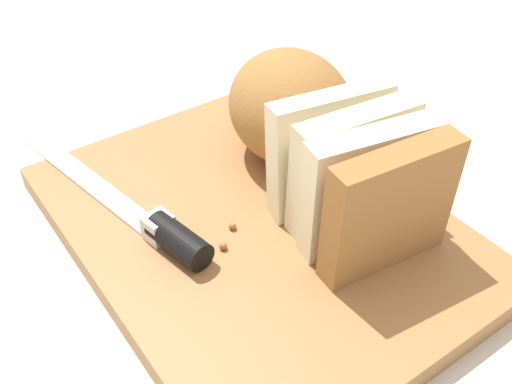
{
  "coord_description": "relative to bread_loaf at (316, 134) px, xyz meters",
  "views": [
    {
      "loc": [
        0.33,
        -0.21,
        0.37
      ],
      "look_at": [
        0.0,
        0.0,
        0.05
      ],
      "focal_mm": 42.52,
      "sensor_mm": 36.0,
      "label": 1
    }
  ],
  "objects": [
    {
      "name": "crumb_near_knife",
      "position": [
        0.07,
        -0.04,
        -0.05
      ],
      "size": [
        0.0,
        0.0,
        0.0
      ],
      "primitive_type": "sphere",
      "color": "#996633",
      "rests_on": "cutting_board"
    },
    {
      "name": "bread_loaf",
      "position": [
        0.0,
        0.0,
        0.0
      ],
      "size": [
        0.25,
        0.14,
        0.11
      ],
      "rotation": [
        0.0,
        0.0,
        -0.11
      ],
      "color": "#996633",
      "rests_on": "cutting_board"
    },
    {
      "name": "crumb_near_loaf",
      "position": [
        0.03,
        -0.12,
        -0.05
      ],
      "size": [
        0.01,
        0.01,
        0.01
      ],
      "primitive_type": "sphere",
      "color": "#996633",
      "rests_on": "cutting_board"
    },
    {
      "name": "crumb_stray_left",
      "position": [
        0.01,
        -0.1,
        -0.05
      ],
      "size": [
        0.01,
        0.01,
        0.01
      ],
      "primitive_type": "sphere",
      "color": "#996633",
      "rests_on": "cutting_board"
    },
    {
      "name": "cutting_board",
      "position": [
        0.02,
        -0.07,
        -0.06
      ],
      "size": [
        0.39,
        0.3,
        0.02
      ],
      "primitive_type": "cube",
      "rotation": [
        0.0,
        0.0,
        0.04
      ],
      "color": "#9E6B3D",
      "rests_on": "ground_plane"
    },
    {
      "name": "bread_knife",
      "position": [
        -0.01,
        -0.15,
        -0.04
      ],
      "size": [
        0.26,
        0.08,
        0.02
      ],
      "rotation": [
        0.0,
        0.0,
        3.36
      ],
      "color": "silver",
      "rests_on": "cutting_board"
    },
    {
      "name": "ground_plane",
      "position": [
        0.02,
        -0.07,
        -0.08
      ],
      "size": [
        3.0,
        3.0,
        0.0
      ],
      "primitive_type": "plane",
      "color": "beige"
    }
  ]
}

